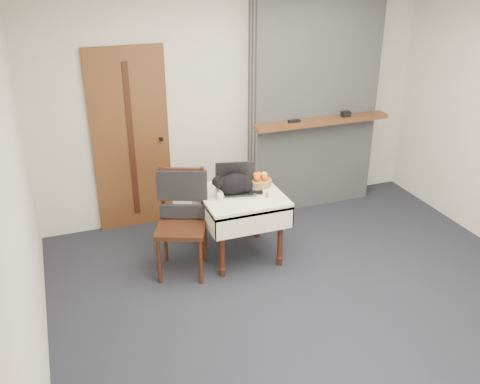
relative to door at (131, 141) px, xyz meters
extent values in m
plane|color=black|center=(1.20, -1.97, -1.00)|extent=(4.50, 4.50, 0.00)
cube|color=beige|center=(1.20, 0.03, 0.30)|extent=(4.50, 0.02, 2.60)
cube|color=beige|center=(-1.05, -1.97, 0.30)|extent=(0.02, 4.00, 2.60)
cube|color=brown|center=(0.00, 0.00, 0.00)|extent=(0.82, 0.05, 2.00)
cube|color=#35190E|center=(0.00, -0.03, 0.00)|extent=(0.06, 0.01, 1.70)
cylinder|color=black|center=(0.32, -0.04, 0.00)|extent=(0.04, 0.06, 0.04)
cube|color=gray|center=(2.10, -0.12, 0.30)|extent=(1.50, 0.30, 2.60)
cube|color=brown|center=(2.10, -0.36, 0.10)|extent=(1.62, 0.18, 0.05)
cube|color=black|center=(1.75, -0.36, 0.14)|extent=(0.14, 0.04, 0.03)
cube|color=black|center=(2.40, -0.36, 0.16)|extent=(0.10, 0.07, 0.06)
cylinder|color=#35190E|center=(0.57, -1.35, -0.68)|extent=(0.06, 0.06, 0.64)
sphere|color=#35190E|center=(0.57, -1.35, -0.92)|extent=(0.07, 0.07, 0.07)
cylinder|color=#35190E|center=(1.17, -1.35, -0.68)|extent=(0.06, 0.06, 0.64)
sphere|color=#35190E|center=(1.17, -1.35, -0.92)|extent=(0.07, 0.07, 0.07)
cylinder|color=#35190E|center=(0.57, -0.75, -0.68)|extent=(0.06, 0.06, 0.64)
sphere|color=#35190E|center=(0.57, -0.75, -0.92)|extent=(0.07, 0.07, 0.07)
cylinder|color=#35190E|center=(1.17, -0.75, -0.68)|extent=(0.06, 0.06, 0.64)
sphere|color=#35190E|center=(1.17, -0.75, -0.92)|extent=(0.07, 0.07, 0.07)
cube|color=beige|center=(0.87, -1.05, -0.33)|extent=(0.78, 0.78, 0.06)
cube|color=beige|center=(0.87, -1.44, -0.44)|extent=(0.78, 0.01, 0.22)
cube|color=beige|center=(0.87, -0.67, -0.44)|extent=(0.78, 0.01, 0.22)
cube|color=beige|center=(0.48, -1.05, -0.44)|extent=(0.01, 0.78, 0.22)
cube|color=beige|center=(1.25, -1.05, -0.44)|extent=(0.01, 0.78, 0.22)
cube|color=#B7B7BC|center=(0.82, -1.05, -0.29)|extent=(0.43, 0.34, 0.02)
cube|color=black|center=(0.82, -1.05, -0.27)|extent=(0.35, 0.25, 0.00)
cube|color=black|center=(0.86, -0.89, -0.15)|extent=(0.39, 0.15, 0.26)
cube|color=#ADC4FE|center=(0.86, -0.89, -0.15)|extent=(0.35, 0.13, 0.23)
ellipsoid|color=black|center=(0.80, -1.05, -0.19)|extent=(0.34, 0.20, 0.21)
ellipsoid|color=black|center=(0.91, -1.05, -0.21)|extent=(0.18, 0.19, 0.17)
sphere|color=black|center=(0.64, -1.06, -0.14)|extent=(0.12, 0.12, 0.12)
ellipsoid|color=white|center=(0.60, -1.06, -0.17)|extent=(0.05, 0.06, 0.06)
ellipsoid|color=white|center=(0.67, -1.05, -0.23)|extent=(0.05, 0.07, 0.08)
cone|color=black|center=(0.65, -1.09, -0.08)|extent=(0.04, 0.05, 0.05)
cone|color=black|center=(0.65, -1.02, -0.08)|extent=(0.04, 0.05, 0.05)
cylinder|color=black|center=(0.98, -1.12, -0.27)|extent=(0.18, 0.09, 0.04)
sphere|color=white|center=(0.66, -1.09, -0.28)|extent=(0.04, 0.04, 0.04)
sphere|color=white|center=(0.66, -1.01, -0.28)|extent=(0.04, 0.04, 0.04)
cylinder|color=white|center=(0.63, -1.12, -0.27)|extent=(0.06, 0.06, 0.07)
cylinder|color=#9E6113|center=(1.08, -1.22, -0.27)|extent=(0.03, 0.03, 0.06)
cylinder|color=white|center=(1.08, -1.22, -0.24)|extent=(0.03, 0.03, 0.01)
cylinder|color=#A08140|center=(1.12, -0.94, -0.27)|extent=(0.23, 0.23, 0.06)
sphere|color=#E75213|center=(1.07, -0.96, -0.20)|extent=(0.07, 0.07, 0.07)
sphere|color=#E75213|center=(1.16, -0.97, -0.20)|extent=(0.07, 0.07, 0.07)
sphere|color=#E75213|center=(1.12, -0.89, -0.20)|extent=(0.07, 0.07, 0.07)
sphere|color=gold|center=(1.17, -0.91, -0.20)|extent=(0.07, 0.07, 0.07)
sphere|color=#E75213|center=(1.08, -0.90, -0.20)|extent=(0.07, 0.07, 0.07)
cube|color=black|center=(1.07, -1.00, -0.30)|extent=(0.13, 0.06, 0.01)
cube|color=#35190E|center=(0.24, -1.14, -0.51)|extent=(0.59, 0.59, 0.04)
cylinder|color=#35190E|center=(-0.02, -1.25, -0.76)|extent=(0.04, 0.04, 0.49)
cylinder|color=#35190E|center=(0.34, -1.40, -0.76)|extent=(0.04, 0.04, 0.49)
cylinder|color=#35190E|center=(0.13, -0.89, -0.76)|extent=(0.04, 0.04, 0.49)
cylinder|color=#35190E|center=(0.49, -1.04, -0.76)|extent=(0.04, 0.04, 0.49)
cylinder|color=#35190E|center=(0.13, -0.89, -0.24)|extent=(0.04, 0.04, 0.54)
cylinder|color=#35190E|center=(0.49, -1.04, -0.24)|extent=(0.04, 0.04, 0.54)
cube|color=#35190E|center=(0.31, -0.96, -0.14)|extent=(0.37, 0.17, 0.30)
cube|color=black|center=(0.30, -0.97, -0.16)|extent=(0.47, 0.24, 0.30)
camera|label=1|loc=(-0.76, -5.49, 1.90)|focal=40.00mm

